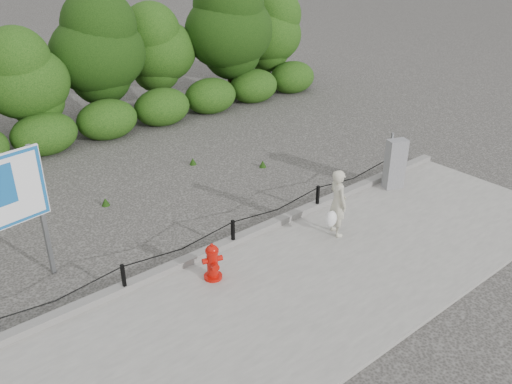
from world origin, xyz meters
name	(u,v)px	position (x,y,z in m)	size (l,w,h in m)	color
ground	(233,248)	(0.00, 0.00, 0.00)	(90.00, 90.00, 0.00)	#2D2B28
sidewalk	(299,292)	(0.00, -2.00, 0.04)	(14.00, 4.00, 0.08)	gray
curb	(232,241)	(0.00, 0.05, 0.15)	(14.00, 0.22, 0.14)	slate
chain_barrier	(233,230)	(0.00, 0.00, 0.46)	(10.06, 0.06, 0.60)	black
treeline	(77,55)	(0.78, 8.94, 2.41)	(20.02, 3.60, 4.61)	black
fire_hydrant	(213,262)	(-1.00, -0.68, 0.44)	(0.44, 0.45, 0.75)	#BA0F06
pedestrian	(337,204)	(1.99, -1.05, 0.82)	(0.75, 0.64, 1.50)	beige
utility_cabinet	(395,164)	(4.81, -0.41, 0.73)	(0.56, 0.44, 1.42)	gray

